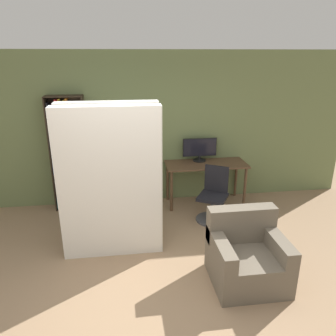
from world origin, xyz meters
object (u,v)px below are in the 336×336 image
at_px(monitor, 200,149).
at_px(mattress_far, 112,176).
at_px(mattress_near, 111,185).
at_px(bookshelf, 65,151).
at_px(armchair, 246,256).
at_px(office_chair, 213,199).

distance_m(monitor, mattress_far, 1.99).
xyz_separation_m(monitor, mattress_far, (-1.54, -1.25, 0.03)).
xyz_separation_m(monitor, mattress_near, (-1.54, -1.59, 0.03)).
xyz_separation_m(bookshelf, armchair, (2.41, -2.37, -0.72)).
distance_m(monitor, bookshelf, 2.36).
bearing_deg(mattress_near, office_chair, 26.06).
bearing_deg(armchair, bookshelf, 135.53).
height_order(monitor, bookshelf, bookshelf).
bearing_deg(monitor, office_chair, -85.34).
height_order(mattress_near, mattress_far, same).
distance_m(office_chair, mattress_far, 1.80).
height_order(office_chair, mattress_far, mattress_far).
height_order(monitor, office_chair, monitor).
height_order(bookshelf, mattress_near, mattress_near).
height_order(office_chair, bookshelf, bookshelf).
bearing_deg(office_chair, bookshelf, 161.43).
bearing_deg(armchair, monitor, 91.28).
xyz_separation_m(office_chair, armchair, (-0.01, -1.55, -0.04)).
height_order(mattress_far, armchair, mattress_far).
bearing_deg(mattress_far, office_chair, 15.53).
bearing_deg(monitor, mattress_near, -134.22).
bearing_deg(mattress_near, monitor, 45.78).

